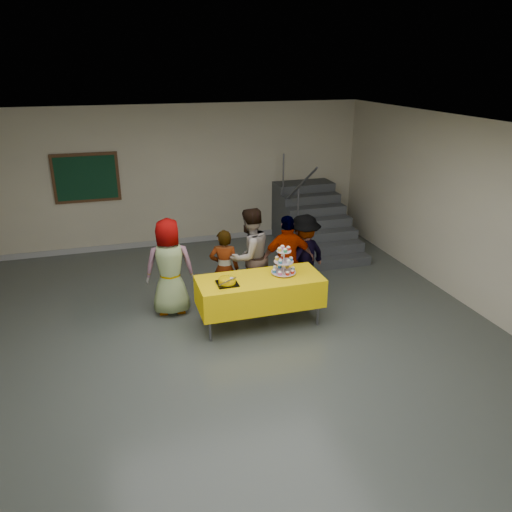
{
  "coord_description": "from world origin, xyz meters",
  "views": [
    {
      "loc": [
        -1.51,
        -5.55,
        3.79
      ],
      "look_at": [
        0.52,
        1.17,
        1.05
      ],
      "focal_mm": 35.0,
      "sensor_mm": 36.0,
      "label": 1
    }
  ],
  "objects_px": {
    "schoolchild_b": "(224,269)",
    "noticeboard": "(86,178)",
    "schoolchild_e": "(303,257)",
    "schoolchild_a": "(170,267)",
    "bear_cake": "(227,280)",
    "cupcake_stand": "(284,263)",
    "staircase": "(312,223)",
    "schoolchild_d": "(288,260)",
    "schoolchild_c": "(250,256)",
    "bake_table": "(260,291)"
  },
  "relations": [
    {
      "from": "schoolchild_b",
      "to": "noticeboard",
      "type": "xyz_separation_m",
      "value": [
        -2.08,
        3.24,
        0.94
      ]
    },
    {
      "from": "schoolchild_e",
      "to": "schoolchild_a",
      "type": "bearing_deg",
      "value": -26.29
    },
    {
      "from": "bear_cake",
      "to": "noticeboard",
      "type": "relative_size",
      "value": 0.28
    },
    {
      "from": "cupcake_stand",
      "to": "noticeboard",
      "type": "height_order",
      "value": "noticeboard"
    },
    {
      "from": "schoolchild_a",
      "to": "schoolchild_b",
      "type": "bearing_deg",
      "value": -175.25
    },
    {
      "from": "staircase",
      "to": "cupcake_stand",
      "type": "bearing_deg",
      "value": -119.92
    },
    {
      "from": "bear_cake",
      "to": "schoolchild_b",
      "type": "relative_size",
      "value": 0.27
    },
    {
      "from": "schoolchild_d",
      "to": "schoolchild_b",
      "type": "bearing_deg",
      "value": -2.27
    },
    {
      "from": "bear_cake",
      "to": "schoolchild_c",
      "type": "relative_size",
      "value": 0.22
    },
    {
      "from": "bake_table",
      "to": "noticeboard",
      "type": "bearing_deg",
      "value": 121.43
    },
    {
      "from": "staircase",
      "to": "bear_cake",
      "type": "bearing_deg",
      "value": -129.92
    },
    {
      "from": "schoolchild_e",
      "to": "noticeboard",
      "type": "bearing_deg",
      "value": -68.53
    },
    {
      "from": "bake_table",
      "to": "schoolchild_d",
      "type": "bearing_deg",
      "value": 41.89
    },
    {
      "from": "staircase",
      "to": "noticeboard",
      "type": "distance_m",
      "value": 4.83
    },
    {
      "from": "staircase",
      "to": "noticeboard",
      "type": "xyz_separation_m",
      "value": [
        -4.62,
        0.84,
        1.11
      ]
    },
    {
      "from": "noticeboard",
      "to": "schoolchild_c",
      "type": "bearing_deg",
      "value": -51.8
    },
    {
      "from": "bake_table",
      "to": "schoolchild_c",
      "type": "height_order",
      "value": "schoolchild_c"
    },
    {
      "from": "schoolchild_a",
      "to": "schoolchild_c",
      "type": "bearing_deg",
      "value": -173.05
    },
    {
      "from": "bake_table",
      "to": "noticeboard",
      "type": "height_order",
      "value": "noticeboard"
    },
    {
      "from": "bear_cake",
      "to": "noticeboard",
      "type": "bearing_deg",
      "value": 115.3
    },
    {
      "from": "schoolchild_b",
      "to": "staircase",
      "type": "bearing_deg",
      "value": -118.12
    },
    {
      "from": "noticeboard",
      "to": "schoolchild_b",
      "type": "bearing_deg",
      "value": -57.33
    },
    {
      "from": "schoolchild_b",
      "to": "staircase",
      "type": "xyz_separation_m",
      "value": [
        2.55,
        2.4,
        -0.17
      ]
    },
    {
      "from": "schoolchild_b",
      "to": "schoolchild_c",
      "type": "bearing_deg",
      "value": -156.19
    },
    {
      "from": "bake_table",
      "to": "staircase",
      "type": "distance_m",
      "value": 3.84
    },
    {
      "from": "noticeboard",
      "to": "bake_table",
      "type": "bearing_deg",
      "value": -58.57
    },
    {
      "from": "schoolchild_d",
      "to": "schoolchild_e",
      "type": "xyz_separation_m",
      "value": [
        0.33,
        0.14,
        -0.03
      ]
    },
    {
      "from": "schoolchild_a",
      "to": "staircase",
      "type": "height_order",
      "value": "staircase"
    },
    {
      "from": "bake_table",
      "to": "bear_cake",
      "type": "distance_m",
      "value": 0.59
    },
    {
      "from": "schoolchild_e",
      "to": "noticeboard",
      "type": "xyz_separation_m",
      "value": [
        -3.44,
        3.27,
        0.87
      ]
    },
    {
      "from": "bear_cake",
      "to": "staircase",
      "type": "height_order",
      "value": "staircase"
    },
    {
      "from": "bake_table",
      "to": "bear_cake",
      "type": "relative_size",
      "value": 5.25
    },
    {
      "from": "schoolchild_a",
      "to": "schoolchild_b",
      "type": "relative_size",
      "value": 1.19
    },
    {
      "from": "schoolchild_b",
      "to": "schoolchild_a",
      "type": "bearing_deg",
      "value": 17.24
    },
    {
      "from": "noticeboard",
      "to": "schoolchild_a",
      "type": "bearing_deg",
      "value": -69.53
    },
    {
      "from": "schoolchild_a",
      "to": "schoolchild_c",
      "type": "xyz_separation_m",
      "value": [
        1.32,
        0.02,
        0.03
      ]
    },
    {
      "from": "schoolchild_d",
      "to": "noticeboard",
      "type": "distance_m",
      "value": 4.68
    },
    {
      "from": "schoolchild_c",
      "to": "schoolchild_b",
      "type": "bearing_deg",
      "value": -18.34
    },
    {
      "from": "staircase",
      "to": "bake_table",
      "type": "bearing_deg",
      "value": -124.63
    },
    {
      "from": "cupcake_stand",
      "to": "schoolchild_a",
      "type": "distance_m",
      "value": 1.8
    },
    {
      "from": "cupcake_stand",
      "to": "schoolchild_d",
      "type": "bearing_deg",
      "value": 63.73
    },
    {
      "from": "schoolchild_e",
      "to": "schoolchild_d",
      "type": "bearing_deg",
      "value": -2.88
    },
    {
      "from": "cupcake_stand",
      "to": "schoolchild_c",
      "type": "relative_size",
      "value": 0.27
    },
    {
      "from": "cupcake_stand",
      "to": "staircase",
      "type": "xyz_separation_m",
      "value": [
        1.79,
        3.11,
        -0.45
      ]
    },
    {
      "from": "cupcake_stand",
      "to": "schoolchild_a",
      "type": "height_order",
      "value": "schoolchild_a"
    },
    {
      "from": "schoolchild_a",
      "to": "schoolchild_e",
      "type": "height_order",
      "value": "schoolchild_a"
    },
    {
      "from": "schoolchild_c",
      "to": "noticeboard",
      "type": "distance_m",
      "value": 4.14
    },
    {
      "from": "schoolchild_d",
      "to": "noticeboard",
      "type": "bearing_deg",
      "value": -40.74
    },
    {
      "from": "schoolchild_e",
      "to": "schoolchild_c",
      "type": "bearing_deg",
      "value": -29.33
    },
    {
      "from": "cupcake_stand",
      "to": "schoolchild_d",
      "type": "height_order",
      "value": "schoolchild_d"
    }
  ]
}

